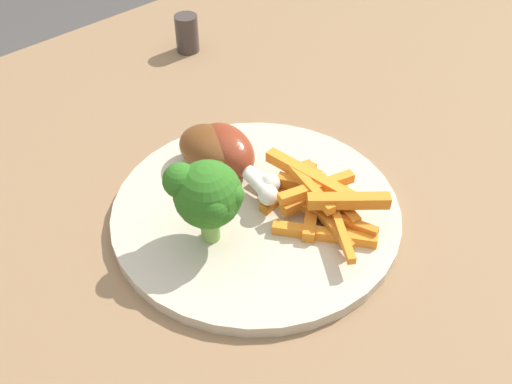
{
  "coord_description": "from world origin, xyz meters",
  "views": [
    {
      "loc": [
        0.35,
        0.33,
        1.12
      ],
      "look_at": [
        0.08,
        0.03,
        0.75
      ],
      "focal_mm": 42.48,
      "sensor_mm": 36.0,
      "label": 1
    }
  ],
  "objects": [
    {
      "name": "carrot_fries_pile",
      "position": [
        0.04,
        0.08,
        0.75
      ],
      "size": [
        0.09,
        0.14,
        0.03
      ],
      "color": "orange",
      "rests_on": "dinner_plate"
    },
    {
      "name": "broccoli_floret_front",
      "position": [
        0.13,
        0.03,
        0.78
      ],
      "size": [
        0.06,
        0.06,
        0.08
      ],
      "color": "#82B250",
      "rests_on": "dinner_plate"
    },
    {
      "name": "chicken_drumstick_near",
      "position": [
        0.07,
        -0.04,
        0.75
      ],
      "size": [
        0.06,
        0.12,
        0.04
      ],
      "color": "#4D230E",
      "rests_on": "dinner_plate"
    },
    {
      "name": "pepper_shaker",
      "position": [
        -0.07,
        -0.26,
        0.74
      ],
      "size": [
        0.03,
        0.03,
        0.05
      ],
      "primitive_type": "cylinder",
      "color": "#423833",
      "rests_on": "dining_table"
    },
    {
      "name": "dinner_plate",
      "position": [
        0.08,
        0.03,
        0.72
      ],
      "size": [
        0.27,
        0.27,
        0.01
      ],
      "primitive_type": "cylinder",
      "color": "beige",
      "rests_on": "dining_table"
    },
    {
      "name": "chicken_drumstick_far",
      "position": [
        0.06,
        -0.03,
        0.75
      ],
      "size": [
        0.06,
        0.12,
        0.04
      ],
      "color": "#601E0F",
      "rests_on": "dinner_plate"
    },
    {
      "name": "dining_table",
      "position": [
        0.0,
        0.0,
        0.61
      ],
      "size": [
        1.06,
        0.82,
        0.72
      ],
      "color": "#8E6B47",
      "rests_on": "ground_plane"
    }
  ]
}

